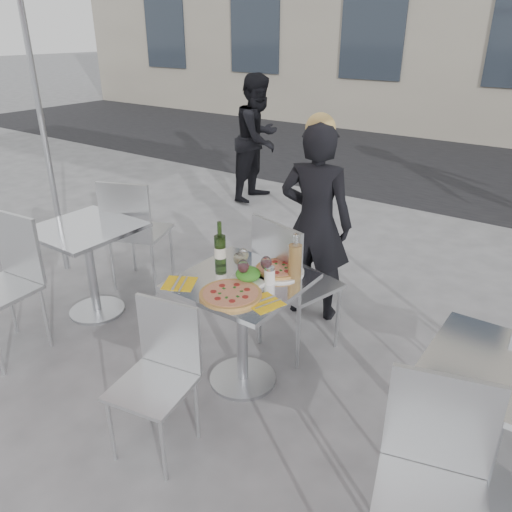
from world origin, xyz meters
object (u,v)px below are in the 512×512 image
Objects in this scene: carafe at (295,261)px; wineglass_red_b at (266,264)px; sugar_shaker at (270,275)px; wineglass_white_a at (243,256)px; side_chair_rnear at (434,471)px; salad_plate at (248,275)px; wine_bottle at (220,249)px; napkin_left at (179,283)px; napkin_right at (264,303)px; chair_near at (160,366)px; side_chair_lfar at (133,226)px; pizza_near at (231,294)px; pizza_far at (278,270)px; main_table at (242,310)px; side_table_right at (501,408)px; chair_far at (289,276)px; side_chair_lnear at (7,274)px; side_table_left at (88,252)px; pedestrian_a at (258,138)px; wineglass_red_a at (243,267)px; wineglass_white_b at (239,259)px; woman_diner at (315,224)px.

wineglass_red_b is at bearing -137.91° from carafe.
wineglass_white_a reaches higher than sugar_shaker.
side_chair_rnear reaches higher than sugar_shaker.
side_chair_rnear is 4.24× the size of salad_plate.
wine_bottle is 0.36m from napkin_left.
napkin_right is at bearing -17.03° from napkin_left.
salad_plate is at bearing -138.95° from carafe.
side_chair_lfar reaches higher than chair_near.
pizza_far is at bearing 82.61° from pizza_near.
side_chair_lfar reaches higher than main_table.
wineglass_white_a reaches higher than napkin_left.
chair_far reaches higher than side_table_right.
wineglass_red_b is (1.68, 0.70, 0.27)m from side_chair_lnear.
main_table and side_table_left have the same top height.
napkin_right is at bearing 123.82° from chair_far.
main_table is at bearing -147.08° from wineglass_red_b.
pizza_near reaches higher than side_table_right.
side_chair_lnear is 3.89m from pedestrian_a.
wineglass_red_a is (0.10, -0.13, 0.00)m from wineglass_white_a.
carafe is (0.21, 0.18, 0.08)m from salad_plate.
side_chair_lnear is 9.24× the size of sugar_shaker.
wineglass_red_b is (-1.38, 0.08, 0.32)m from side_table_right.
napkin_left is (1.89, -3.47, -0.06)m from pedestrian_a.
carafe is at bearing 12.95° from napkin_left.
side_table_left is 3.08× the size of napkin_left.
chair_near is at bearing -103.37° from napkin_right.
wineglass_red_a is at bearing -39.53° from wineglass_white_b.
main_table is 0.75× the size of side_chair_lfar.
chair_far is at bearing 37.45° from napkin_left.
wine_bottle is at bearing 137.24° from pizza_near.
pedestrian_a is 3.68m from wine_bottle.
chair_far is at bearing 105.18° from sugar_shaker.
wineglass_white_b is at bearing -173.69° from sugar_shaker.
pedestrian_a is at bearing 126.33° from sugar_shaker.
carafe is at bearing 6.39° from side_table_left.
woman_diner reaches higher than salad_plate.
side_table_left is at bearing 140.29° from napkin_left.
wineglass_red_a is at bearing 142.89° from side_chair_rnear.
side_chair_lnear is at bearing -168.51° from side_table_right.
wineglass_red_b is at bearing 54.80° from wineglass_red_a.
side_chair_rnear is (2.92, 0.06, -0.03)m from side_chair_lnear.
side_table_right is at bearing 25.61° from napkin_right.
napkin_left is (-0.43, -0.31, -0.05)m from sugar_shaker.
side_chair_lnear is 1.73m from salad_plate.
chair_far is at bearing 72.87° from wineglass_white_a.
wineglass_red_a is (0.12, -1.07, 0.09)m from woman_diner.
sugar_shaker is at bearing 37.72° from wineglass_red_a.
chair_far is at bearing -144.64° from pedestrian_a.
sugar_shaker is 0.24m from napkin_right.
pizza_far is at bearing 148.96° from side_chair_lfar.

